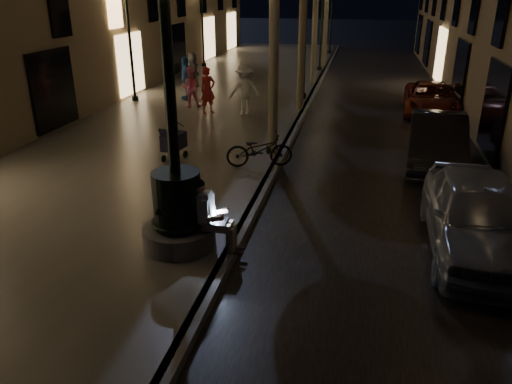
% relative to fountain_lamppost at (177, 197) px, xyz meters
% --- Properties ---
extents(ground, '(120.00, 120.00, 0.00)m').
position_rel_fountain_lamppost_xyz_m(ground, '(1.00, 13.00, -1.21)').
color(ground, black).
rests_on(ground, ground).
extents(cobble_lane, '(6.00, 45.00, 0.02)m').
position_rel_fountain_lamppost_xyz_m(cobble_lane, '(4.00, 13.00, -1.20)').
color(cobble_lane, black).
rests_on(cobble_lane, ground).
extents(promenade, '(8.00, 45.00, 0.20)m').
position_rel_fountain_lamppost_xyz_m(promenade, '(-3.00, 13.00, -1.11)').
color(promenade, '#625F57').
rests_on(promenade, ground).
extents(curb_strip, '(0.25, 45.00, 0.20)m').
position_rel_fountain_lamppost_xyz_m(curb_strip, '(1.00, 13.00, -1.11)').
color(curb_strip, '#59595B').
rests_on(curb_strip, ground).
extents(fountain_lamppost, '(1.40, 1.40, 5.21)m').
position_rel_fountain_lamppost_xyz_m(fountain_lamppost, '(0.00, 0.00, 0.00)').
color(fountain_lamppost, '#59595B').
rests_on(fountain_lamppost, promenade).
extents(seated_man_laptop, '(1.03, 0.35, 1.40)m').
position_rel_fountain_lamppost_xyz_m(seated_man_laptop, '(0.61, 0.00, -0.28)').
color(seated_man_laptop, tan).
rests_on(seated_man_laptop, promenade).
extents(lamp_curb_a, '(0.36, 0.36, 4.81)m').
position_rel_fountain_lamppost_xyz_m(lamp_curb_a, '(0.70, 6.00, 2.02)').
color(lamp_curb_a, black).
rests_on(lamp_curb_a, promenade).
extents(lamp_curb_b, '(0.36, 0.36, 4.81)m').
position_rel_fountain_lamppost_xyz_m(lamp_curb_b, '(0.70, 14.00, 2.02)').
color(lamp_curb_b, black).
rests_on(lamp_curb_b, promenade).
extents(lamp_curb_c, '(0.36, 0.36, 4.81)m').
position_rel_fountain_lamppost_xyz_m(lamp_curb_c, '(0.70, 22.00, 2.02)').
color(lamp_curb_c, black).
rests_on(lamp_curb_c, promenade).
extents(lamp_curb_d, '(0.36, 0.36, 4.81)m').
position_rel_fountain_lamppost_xyz_m(lamp_curb_d, '(0.70, 30.00, 2.02)').
color(lamp_curb_d, black).
rests_on(lamp_curb_d, promenade).
extents(lamp_left_b, '(0.36, 0.36, 4.81)m').
position_rel_fountain_lamppost_xyz_m(lamp_left_b, '(-6.40, 12.00, 2.02)').
color(lamp_left_b, black).
rests_on(lamp_left_b, promenade).
extents(lamp_left_c, '(0.36, 0.36, 4.81)m').
position_rel_fountain_lamppost_xyz_m(lamp_left_c, '(-6.40, 22.00, 2.02)').
color(lamp_left_c, black).
rests_on(lamp_left_c, promenade).
extents(stroller, '(0.57, 1.09, 1.10)m').
position_rel_fountain_lamppost_xyz_m(stroller, '(-1.89, 4.78, -0.46)').
color(stroller, black).
rests_on(stroller, promenade).
extents(car_front, '(1.88, 4.52, 1.53)m').
position_rel_fountain_lamppost_xyz_m(car_front, '(5.58, 1.32, -0.45)').
color(car_front, '#96999D').
rests_on(car_front, ground).
extents(car_second, '(1.91, 4.52, 1.45)m').
position_rel_fountain_lamppost_xyz_m(car_second, '(5.45, 6.51, -0.49)').
color(car_second, black).
rests_on(car_second, ground).
extents(car_third, '(2.27, 4.51, 1.23)m').
position_rel_fountain_lamppost_xyz_m(car_third, '(5.99, 13.00, -0.60)').
color(car_third, maroon).
rests_on(car_third, ground).
extents(pedestrian_red, '(0.75, 0.77, 1.78)m').
position_rel_fountain_lamppost_xyz_m(pedestrian_red, '(-2.59, 10.43, -0.12)').
color(pedestrian_red, '#AF2523').
rests_on(pedestrian_red, promenade).
extents(pedestrian_pink, '(0.95, 0.84, 1.64)m').
position_rel_fountain_lamppost_xyz_m(pedestrian_pink, '(-3.60, 11.29, -0.19)').
color(pedestrian_pink, pink).
rests_on(pedestrian_pink, promenade).
extents(pedestrian_white, '(1.40, 1.16, 1.89)m').
position_rel_fountain_lamppost_xyz_m(pedestrian_white, '(-1.15, 10.53, -0.07)').
color(pedestrian_white, white).
rests_on(pedestrian_white, promenade).
extents(pedestrian_blue, '(0.99, 1.14, 1.84)m').
position_rel_fountain_lamppost_xyz_m(pedestrian_blue, '(-4.27, 12.66, -0.09)').
color(pedestrian_blue, '#26528B').
rests_on(pedestrian_blue, promenade).
extents(pedestrian_dark, '(0.65, 0.88, 1.65)m').
position_rel_fountain_lamppost_xyz_m(pedestrian_dark, '(-4.97, 15.61, -0.19)').
color(pedestrian_dark, '#36363C').
rests_on(pedestrian_dark, promenade).
extents(bicycle, '(1.93, 1.15, 0.96)m').
position_rel_fountain_lamppost_xyz_m(bicycle, '(0.60, 4.76, -0.53)').
color(bicycle, black).
rests_on(bicycle, promenade).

